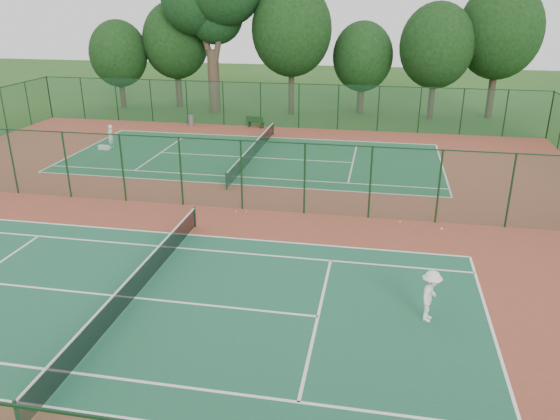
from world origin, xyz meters
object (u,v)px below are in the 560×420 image
object	(u,v)px
bench	(255,122)
player_near	(430,296)
player_far	(111,136)
kit_bag	(104,148)
trash_bin	(191,121)

from	to	relation	value
bench	player_near	bearing A→B (deg)	-50.97
player_far	kit_bag	world-z (taller)	player_far
player_far	bench	world-z (taller)	player_far
trash_bin	bench	xyz separation A→B (m)	(5.24, 0.36, 0.04)
kit_bag	bench	bearing A→B (deg)	53.56
player_near	bench	xyz separation A→B (m)	(-11.78, 25.96, -0.42)
trash_bin	kit_bag	distance (m)	8.78
bench	trash_bin	bearing A→B (deg)	-161.40
player_far	trash_bin	distance (m)	8.18
player_far	kit_bag	size ratio (longest dim) A/B	2.00
player_far	bench	xyz separation A→B (m)	(8.35, 7.92, -0.34)
player_near	player_far	size ratio (longest dim) A/B	1.09
player_near	trash_bin	size ratio (longest dim) A/B	2.04
trash_bin	kit_bag	bearing A→B (deg)	-112.87
trash_bin	player_far	bearing A→B (deg)	-112.40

